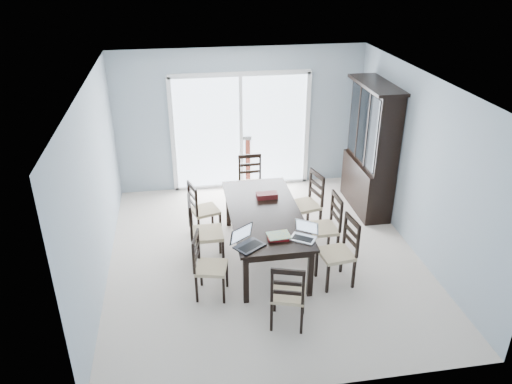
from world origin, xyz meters
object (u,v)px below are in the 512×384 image
chair_end_near (288,290)px  chair_right_far (310,196)px  chair_left_mid (199,225)px  chair_left_far (199,204)px  chair_end_far (251,176)px  laptop_silver (303,236)px  cell_phone (274,240)px  hot_tub (209,144)px  china_hutch (371,150)px  chair_left_near (204,259)px  dining_table (265,216)px  laptop_dark (250,243)px  chair_right_mid (329,220)px  game_box (267,195)px  chair_right_near (343,244)px

chair_end_near → chair_right_far: bearing=86.4°
chair_left_mid → chair_left_far: (0.05, 0.78, -0.08)m
chair_end_far → laptop_silver: size_ratio=2.78×
chair_right_far → cell_phone: (-0.85, -1.41, 0.15)m
cell_phone → hot_tub: 4.28m
hot_tub → china_hutch: bearing=-40.9°
chair_left_far → laptop_silver: size_ratio=2.70×
chair_left_far → chair_end_near: size_ratio=1.00×
china_hutch → chair_left_near: size_ratio=2.14×
dining_table → china_hutch: 2.41m
laptop_dark → china_hutch: bearing=6.4°
chair_left_mid → cell_phone: bearing=50.0°
chair_end_far → laptop_dark: (-0.40, -2.50, 0.24)m
chair_right_mid → chair_end_far: (-0.87, 1.73, -0.02)m
cell_phone → hot_tub: (-0.52, 4.24, -0.26)m
chair_left_near → laptop_dark: chair_left_near is taller
chair_end_far → game_box: 1.23m
chair_right_near → chair_end_near: (-0.92, -0.79, -0.03)m
laptop_silver → cell_phone: size_ratio=3.44×
chair_right_far → chair_end_far: chair_right_far is taller
chair_right_far → china_hutch: bearing=-77.0°
chair_end_near → laptop_dark: chair_end_near is taller
chair_left_far → chair_right_far: (1.72, -0.12, 0.06)m
chair_right_near → hot_tub: 4.48m
china_hutch → chair_right_mid: size_ratio=1.96×
chair_left_near → chair_right_near: bearing=102.7°
chair_left_far → china_hutch: bearing=83.6°
chair_right_near → laptop_dark: bearing=87.7°
chair_end_far → hot_tub: chair_end_far is taller
chair_right_mid → chair_right_far: bearing=4.8°
chair_right_near → chair_right_far: (-0.09, 1.40, 0.02)m
chair_right_near → laptop_silver: bearing=86.9°
laptop_silver → chair_right_far: bearing=105.4°
china_hutch → chair_end_near: size_ratio=2.10×
chair_left_near → chair_right_mid: size_ratio=0.91×
chair_right_mid → laptop_silver: size_ratio=2.91×
china_hutch → chair_left_far: size_ratio=2.11×
chair_right_far → cell_phone: 1.65m
chair_right_far → laptop_silver: (-0.48, -1.44, 0.20)m
chair_end_near → chair_end_far: chair_end_far is taller
dining_table → chair_end_near: (-0.00, -1.55, -0.12)m
chair_left_mid → game_box: size_ratio=3.82×
chair_left_near → game_box: 1.58m
game_box → cell_phone: bearing=-95.9°
chair_left_near → chair_left_mid: bearing=-165.5°
chair_left_near → chair_end_near: (0.92, -0.80, 0.01)m
china_hutch → laptop_dark: size_ratio=5.03×
laptop_silver → hot_tub: (-0.89, 4.27, -0.31)m
chair_right_far → laptop_dark: size_ratio=2.63×
chair_left_mid → laptop_dark: 1.05m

